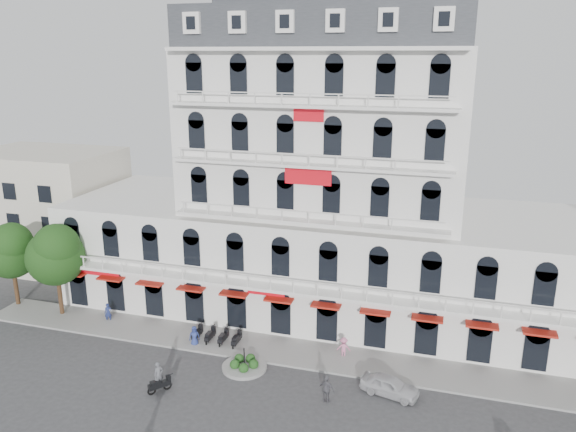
# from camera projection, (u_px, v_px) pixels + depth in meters

# --- Properties ---
(ground) EXTENTS (120.00, 120.00, 0.00)m
(ground) POSITION_uv_depth(u_px,v_px,m) (256.00, 428.00, 33.55)
(ground) COLOR #38383A
(ground) RESTS_ON ground
(sidewalk) EXTENTS (53.00, 4.00, 0.16)m
(sidewalk) POSITION_uv_depth(u_px,v_px,m) (297.00, 353.00, 41.81)
(sidewalk) COLOR gray
(sidewalk) RESTS_ON ground
(main_building) EXTENTS (45.00, 15.00, 25.80)m
(main_building) POSITION_uv_depth(u_px,v_px,m) (326.00, 196.00, 47.33)
(main_building) COLOR silver
(main_building) RESTS_ON ground
(flank_building_west) EXTENTS (14.00, 10.00, 12.00)m
(flank_building_west) POSITION_uv_depth(u_px,v_px,m) (49.00, 208.00, 58.52)
(flank_building_west) COLOR beige
(flank_building_west) RESTS_ON ground
(traffic_island) EXTENTS (3.20, 3.20, 1.60)m
(traffic_island) POSITION_uv_depth(u_px,v_px,m) (244.00, 365.00, 39.83)
(traffic_island) COLOR gray
(traffic_island) RESTS_ON ground
(parked_scooter_row) EXTENTS (4.40, 1.80, 1.10)m
(parked_scooter_row) POSITION_uv_depth(u_px,v_px,m) (217.00, 343.00, 43.39)
(parked_scooter_row) COLOR black
(parked_scooter_row) RESTS_ON ground
(tree_west_outer) EXTENTS (4.50, 4.48, 7.76)m
(tree_west_outer) POSITION_uv_depth(u_px,v_px,m) (11.00, 249.00, 48.37)
(tree_west_outer) COLOR #382314
(tree_west_outer) RESTS_ON ground
(tree_west_inner) EXTENTS (4.76, 4.76, 8.25)m
(tree_west_inner) POSITION_uv_depth(u_px,v_px,m) (55.00, 253.00, 46.44)
(tree_west_inner) COLOR #382314
(tree_west_inner) RESTS_ON ground
(parked_car) EXTENTS (4.10, 2.39, 1.31)m
(parked_car) POSITION_uv_depth(u_px,v_px,m) (390.00, 386.00, 36.67)
(parked_car) COLOR silver
(parked_car) RESTS_ON ground
(rider_west) EXTENTS (1.23, 1.39, 2.19)m
(rider_west) POSITION_uv_depth(u_px,v_px,m) (159.00, 379.00, 36.83)
(rider_west) COLOR black
(rider_west) RESTS_ON ground
(pedestrian_left) EXTENTS (0.94, 0.82, 1.62)m
(pedestrian_left) POSITION_uv_depth(u_px,v_px,m) (194.00, 336.00, 42.76)
(pedestrian_left) COLOR navy
(pedestrian_left) RESTS_ON ground
(pedestrian_mid) EXTENTS (1.16, 0.70, 1.85)m
(pedestrian_mid) POSITION_uv_depth(u_px,v_px,m) (327.00, 389.00, 35.80)
(pedestrian_mid) COLOR #5A5860
(pedestrian_mid) RESTS_ON ground
(pedestrian_right) EXTENTS (1.10, 0.72, 1.59)m
(pedestrian_right) POSITION_uv_depth(u_px,v_px,m) (344.00, 348.00, 41.12)
(pedestrian_right) COLOR pink
(pedestrian_right) RESTS_ON ground
(pedestrian_far) EXTENTS (0.71, 0.62, 1.64)m
(pedestrian_far) POSITION_uv_depth(u_px,v_px,m) (108.00, 313.00, 46.57)
(pedestrian_far) COLOR navy
(pedestrian_far) RESTS_ON ground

